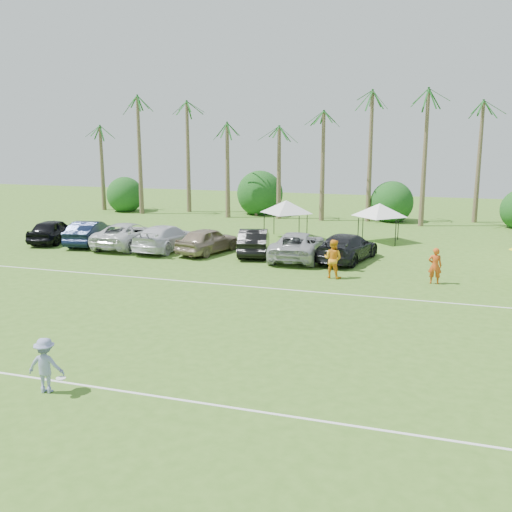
% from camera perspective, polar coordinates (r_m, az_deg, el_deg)
% --- Properties ---
extents(ground, '(120.00, 120.00, 0.00)m').
position_cam_1_polar(ground, '(16.34, -21.60, -14.65)').
color(ground, '#426D20').
rests_on(ground, ground).
extents(field_lines, '(80.00, 12.10, 0.01)m').
position_cam_1_polar(field_lines, '(22.56, -8.70, -6.52)').
color(field_lines, white).
rests_on(field_lines, ground).
extents(palm_tree_0, '(2.40, 2.40, 8.90)m').
position_cam_1_polar(palm_tree_0, '(58.45, -15.44, 11.85)').
color(palm_tree_0, brown).
rests_on(palm_tree_0, ground).
extents(palm_tree_1, '(2.40, 2.40, 9.90)m').
position_cam_1_polar(palm_tree_1, '(55.91, -11.07, 12.96)').
color(palm_tree_1, brown).
rests_on(palm_tree_1, ground).
extents(palm_tree_2, '(2.40, 2.40, 10.90)m').
position_cam_1_polar(palm_tree_2, '(53.73, -6.28, 14.08)').
color(palm_tree_2, brown).
rests_on(palm_tree_2, ground).
extents(palm_tree_3, '(2.40, 2.40, 11.90)m').
position_cam_1_polar(palm_tree_3, '(52.29, -2.15, 15.14)').
color(palm_tree_3, brown).
rests_on(palm_tree_3, ground).
extents(palm_tree_4, '(2.40, 2.40, 8.90)m').
position_cam_1_polar(palm_tree_4, '(50.99, 2.21, 12.32)').
color(palm_tree_4, brown).
rests_on(palm_tree_4, ground).
extents(palm_tree_5, '(2.40, 2.40, 9.90)m').
position_cam_1_polar(palm_tree_5, '(50.08, 6.75, 13.25)').
color(palm_tree_5, brown).
rests_on(palm_tree_5, ground).
extents(palm_tree_6, '(2.40, 2.40, 10.90)m').
position_cam_1_polar(palm_tree_6, '(49.50, 11.46, 14.12)').
color(palm_tree_6, brown).
rests_on(palm_tree_6, ground).
extents(palm_tree_7, '(2.40, 2.40, 11.90)m').
position_cam_1_polar(palm_tree_7, '(49.25, 16.29, 14.89)').
color(palm_tree_7, brown).
rests_on(palm_tree_7, ground).
extents(palm_tree_8, '(2.40, 2.40, 8.90)m').
position_cam_1_polar(palm_tree_8, '(49.24, 22.05, 11.50)').
color(palm_tree_8, brown).
rests_on(palm_tree_8, ground).
extents(bush_tree_0, '(4.00, 4.00, 4.00)m').
position_cam_1_polar(bush_tree_0, '(57.98, -12.09, 6.39)').
color(bush_tree_0, brown).
rests_on(bush_tree_0, ground).
extents(bush_tree_1, '(4.00, 4.00, 4.00)m').
position_cam_1_polar(bush_tree_1, '(52.78, 0.35, 6.13)').
color(bush_tree_1, brown).
rests_on(bush_tree_1, ground).
extents(bush_tree_2, '(4.00, 4.00, 4.00)m').
position_cam_1_polar(bush_tree_2, '(50.54, 13.51, 5.55)').
color(bush_tree_2, brown).
rests_on(bush_tree_2, ground).
extents(sideline_player_a, '(0.67, 0.46, 1.79)m').
position_cam_1_polar(sideline_player_a, '(29.10, 17.46, -0.94)').
color(sideline_player_a, '#CB4A16').
rests_on(sideline_player_a, ground).
extents(sideline_player_b, '(1.12, 0.96, 1.98)m').
position_cam_1_polar(sideline_player_b, '(29.15, 7.69, -0.28)').
color(sideline_player_b, orange).
rests_on(sideline_player_b, ground).
extents(canopy_tent_left, '(3.87, 3.87, 3.13)m').
position_cam_1_polar(canopy_tent_left, '(40.19, 3.05, 5.58)').
color(canopy_tent_left, black).
rests_on(canopy_tent_left, ground).
extents(canopy_tent_right, '(3.81, 3.81, 3.08)m').
position_cam_1_polar(canopy_tent_right, '(39.51, 12.27, 5.16)').
color(canopy_tent_right, black).
rests_on(canopy_tent_right, ground).
extents(frisbee_player, '(1.28, 0.78, 1.59)m').
position_cam_1_polar(frisbee_player, '(17.26, -20.30, -10.22)').
color(frisbee_player, '#838CBB').
rests_on(frisbee_player, ground).
extents(parked_car_0, '(2.72, 4.97, 1.60)m').
position_cam_1_polar(parked_car_0, '(41.07, -19.62, 2.39)').
color(parked_car_0, black).
rests_on(parked_car_0, ground).
extents(parked_car_1, '(2.53, 5.09, 1.60)m').
position_cam_1_polar(parked_car_1, '(39.48, -16.26, 2.25)').
color(parked_car_1, black).
rests_on(parked_car_1, ground).
extents(parked_car_2, '(2.67, 5.77, 1.60)m').
position_cam_1_polar(parked_car_2, '(38.02, -12.65, 2.09)').
color(parked_car_2, silver).
rests_on(parked_car_2, ground).
extents(parked_car_3, '(2.70, 5.69, 1.60)m').
position_cam_1_polar(parked_car_3, '(36.47, -8.96, 1.82)').
color(parked_car_3, silver).
rests_on(parked_car_3, ground).
extents(parked_car_4, '(2.99, 5.02, 1.60)m').
position_cam_1_polar(parked_car_4, '(35.24, -4.86, 1.58)').
color(parked_car_4, gray).
rests_on(parked_car_4, ground).
extents(parked_car_5, '(2.84, 5.13, 1.60)m').
position_cam_1_polar(parked_car_5, '(34.72, -0.20, 1.46)').
color(parked_car_5, black).
rests_on(parked_car_5, ground).
extents(parked_car_6, '(2.99, 5.91, 1.60)m').
position_cam_1_polar(parked_car_6, '(33.53, 4.19, 1.06)').
color(parked_car_6, '#ABACAF').
rests_on(parked_car_6, ground).
extents(parked_car_7, '(3.38, 5.88, 1.60)m').
position_cam_1_polar(parked_car_7, '(33.32, 9.09, 0.87)').
color(parked_car_7, black).
rests_on(parked_car_7, ground).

